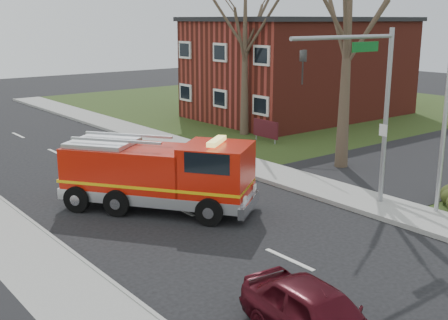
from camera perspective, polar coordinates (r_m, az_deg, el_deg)
ground at (r=17.40m, az=6.66°, el=-10.04°), size 120.00×120.00×0.00m
sidewalk_right at (r=21.93m, az=18.25°, el=-5.28°), size 2.40×80.00×0.15m
brick_building at (r=42.20m, az=7.81°, el=9.31°), size 15.40×10.40×7.25m
health_center_sign at (r=32.77m, az=4.25°, el=3.14°), size 0.12×2.00×1.40m
bare_tree_near at (r=26.98m, az=12.58°, el=14.47°), size 6.00×6.00×12.00m
bare_tree_far at (r=34.38m, az=2.16°, el=13.09°), size 5.25×5.25×10.50m
traffic_signal_mast at (r=20.96m, az=14.28°, el=7.15°), size 5.29×0.18×6.80m
streetlight_pole at (r=21.48m, az=21.68°, el=6.33°), size 1.48×0.16×8.40m
fire_engine at (r=21.43m, az=-6.51°, el=-1.64°), size 6.13×7.23×2.88m
parked_car_maroon at (r=13.01m, az=9.54°, el=-15.44°), size 2.08×4.34×1.43m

